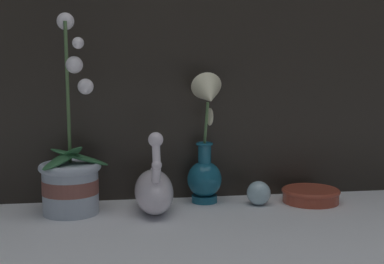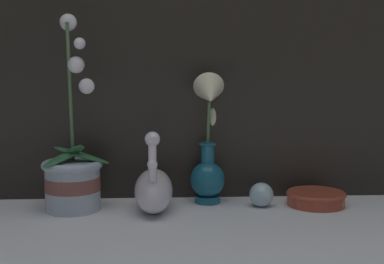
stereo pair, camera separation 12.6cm
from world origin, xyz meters
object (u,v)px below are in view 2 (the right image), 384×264
(swan_figurine, at_px, (154,188))
(amber_dish, at_px, (316,197))
(orchid_potted_plant, at_px, (73,173))
(blue_vase, at_px, (208,151))
(glass_sphere, at_px, (261,195))

(swan_figurine, height_order, amber_dish, swan_figurine)
(orchid_potted_plant, xyz_separation_m, blue_vase, (0.33, 0.04, 0.04))
(blue_vase, bearing_deg, amber_dish, -4.95)
(orchid_potted_plant, distance_m, blue_vase, 0.33)
(swan_figurine, bearing_deg, blue_vase, 23.74)
(orchid_potted_plant, bearing_deg, blue_vase, 6.72)
(swan_figurine, height_order, blue_vase, blue_vase)
(blue_vase, bearing_deg, glass_sphere, -12.71)
(orchid_potted_plant, distance_m, swan_figurine, 0.20)
(glass_sphere, relative_size, amber_dish, 0.41)
(swan_figurine, distance_m, blue_vase, 0.17)
(swan_figurine, bearing_deg, glass_sphere, 6.52)
(orchid_potted_plant, bearing_deg, amber_dish, 1.49)
(amber_dish, bearing_deg, glass_sphere, -177.53)
(blue_vase, height_order, glass_sphere, blue_vase)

